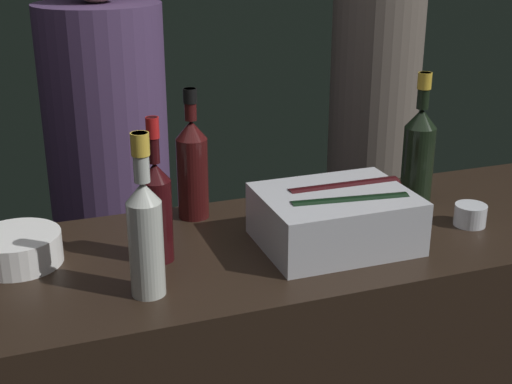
% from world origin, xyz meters
% --- Properties ---
extents(ice_bin_with_bottles, '(0.36, 0.27, 0.13)m').
position_xyz_m(ice_bin_with_bottles, '(0.17, 0.23, 1.12)').
color(ice_bin_with_bottles, '#B7BABF').
rests_on(ice_bin_with_bottles, bar_counter).
extents(bowl_white, '(0.19, 0.19, 0.07)m').
position_xyz_m(bowl_white, '(-0.54, 0.38, 1.09)').
color(bowl_white, white).
rests_on(bowl_white, bar_counter).
extents(candle_votive, '(0.08, 0.08, 0.05)m').
position_xyz_m(candle_votive, '(0.53, 0.22, 1.08)').
color(candle_votive, silver).
rests_on(candle_votive, bar_counter).
extents(red_wine_bottle_black_foil, '(0.08, 0.08, 0.34)m').
position_xyz_m(red_wine_bottle_black_foil, '(-0.10, 0.51, 1.19)').
color(red_wine_bottle_black_foil, '#380F0F').
rests_on(red_wine_bottle_black_foil, bar_counter).
extents(champagne_bottle, '(0.09, 0.09, 0.35)m').
position_xyz_m(champagne_bottle, '(0.50, 0.43, 1.19)').
color(champagne_bottle, black).
rests_on(champagne_bottle, bar_counter).
extents(red_wine_bottle_tall, '(0.07, 0.07, 0.33)m').
position_xyz_m(red_wine_bottle_tall, '(-0.24, 0.29, 1.18)').
color(red_wine_bottle_tall, black).
rests_on(red_wine_bottle_tall, bar_counter).
extents(rose_wine_bottle, '(0.07, 0.07, 0.34)m').
position_xyz_m(rose_wine_bottle, '(-0.30, 0.14, 1.19)').
color(rose_wine_bottle, '#B2B7AD').
rests_on(rose_wine_bottle, bar_counter).
extents(person_in_hoodie, '(0.41, 0.41, 1.73)m').
position_xyz_m(person_in_hoodie, '(-0.22, 1.20, 0.96)').
color(person_in_hoodie, black).
rests_on(person_in_hoodie, ground_plane).
extents(person_blond_tee, '(0.35, 0.35, 1.72)m').
position_xyz_m(person_blond_tee, '(0.85, 1.31, 0.96)').
color(person_blond_tee, black).
rests_on(person_blond_tee, ground_plane).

